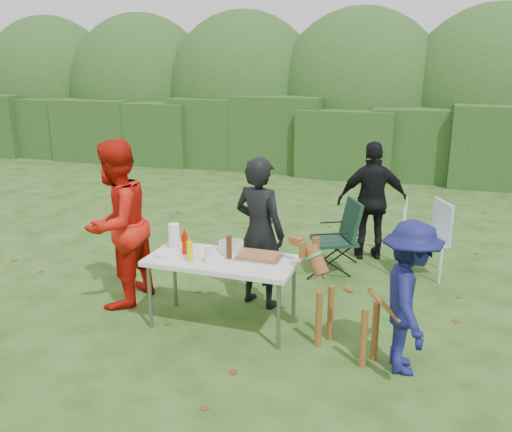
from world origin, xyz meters
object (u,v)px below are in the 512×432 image
(person_black_puffy, at_px, (373,201))
(mustard_bottle, at_px, (190,251))
(paper_towel_roll, at_px, (174,236))
(lawn_chair, at_px, (423,238))
(beer_bottle, at_px, (229,247))
(folding_table, at_px, (222,263))
(child, at_px, (409,298))
(ketchup_bottle, at_px, (185,244))
(person_cook, at_px, (260,233))
(person_red_jacket, at_px, (117,224))
(camping_chair, at_px, (334,237))
(dog, at_px, (347,305))

(person_black_puffy, distance_m, mustard_bottle, 3.06)
(person_black_puffy, height_order, paper_towel_roll, person_black_puffy)
(lawn_chair, height_order, mustard_bottle, lawn_chair)
(beer_bottle, bearing_deg, folding_table, -160.76)
(child, distance_m, lawn_chair, 2.40)
(mustard_bottle, bearing_deg, person_black_puffy, 61.44)
(paper_towel_roll, bearing_deg, lawn_chair, 38.73)
(beer_bottle, bearing_deg, ketchup_bottle, -176.95)
(person_cook, distance_m, child, 1.87)
(mustard_bottle, bearing_deg, beer_bottle, 28.02)
(person_black_puffy, xyz_separation_m, lawn_chair, (0.69, -0.39, -0.33))
(mustard_bottle, height_order, ketchup_bottle, ketchup_bottle)
(person_black_puffy, xyz_separation_m, child, (0.65, -2.78, -0.13))
(paper_towel_roll, bearing_deg, ketchup_bottle, -37.15)
(mustard_bottle, distance_m, ketchup_bottle, 0.20)
(person_cook, xyz_separation_m, mustard_bottle, (-0.47, -0.79, -0.00))
(person_black_puffy, distance_m, child, 2.85)
(person_red_jacket, xyz_separation_m, ketchup_bottle, (0.90, -0.16, -0.08))
(person_red_jacket, distance_m, person_black_puffy, 3.44)
(camping_chair, distance_m, lawn_chair, 1.12)
(person_red_jacket, distance_m, ketchup_bottle, 0.91)
(folding_table, height_order, mustard_bottle, mustard_bottle)
(person_black_puffy, xyz_separation_m, dog, (0.11, -2.66, -0.32))
(person_red_jacket, height_order, mustard_bottle, person_red_jacket)
(person_cook, distance_m, camping_chair, 1.41)
(child, height_order, lawn_chair, child)
(beer_bottle, xyz_separation_m, paper_towel_roll, (-0.67, 0.12, 0.01))
(folding_table, xyz_separation_m, person_red_jacket, (-1.30, 0.16, 0.24))
(mustard_bottle, bearing_deg, lawn_chair, 46.80)
(paper_towel_roll, bearing_deg, person_red_jacket, 179.02)
(folding_table, height_order, person_red_jacket, person_red_jacket)
(ketchup_bottle, xyz_separation_m, paper_towel_roll, (-0.20, 0.15, 0.02))
(person_cook, distance_m, beer_bottle, 0.62)
(person_black_puffy, bearing_deg, lawn_chair, 133.40)
(folding_table, relative_size, beer_bottle, 6.25)
(folding_table, relative_size, mustard_bottle, 7.50)
(folding_table, bearing_deg, person_black_puffy, 64.82)
(person_black_puffy, relative_size, paper_towel_roll, 6.25)
(child, bearing_deg, person_red_jacket, 70.37)
(lawn_chair, distance_m, beer_bottle, 2.81)
(person_black_puffy, distance_m, dog, 2.68)
(dog, relative_size, mustard_bottle, 5.14)
(mustard_bottle, relative_size, ketchup_bottle, 0.91)
(person_black_puffy, relative_size, camping_chair, 1.71)
(folding_table, height_order, paper_towel_roll, paper_towel_roll)
(mustard_bottle, bearing_deg, paper_towel_roll, 136.64)
(lawn_chair, bearing_deg, person_black_puffy, -54.54)
(mustard_bottle, bearing_deg, folding_table, 30.09)
(person_cook, bearing_deg, lawn_chair, -122.17)
(person_black_puffy, relative_size, dog, 1.58)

